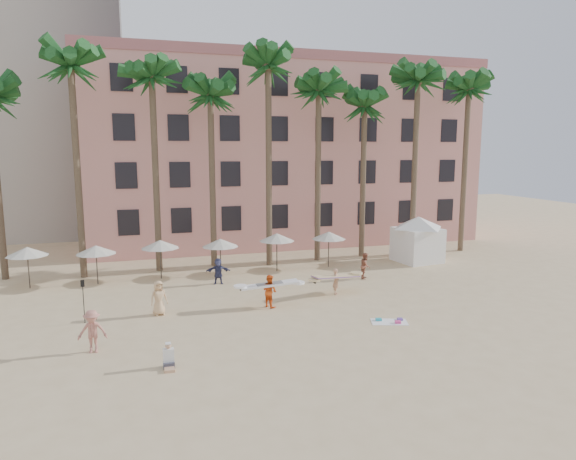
# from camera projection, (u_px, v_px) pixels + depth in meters

# --- Properties ---
(ground) EXTENTS (120.00, 120.00, 0.00)m
(ground) POSITION_uv_depth(u_px,v_px,m) (286.00, 336.00, 23.94)
(ground) COLOR #D1B789
(ground) RESTS_ON ground
(pink_hotel) EXTENTS (35.00, 14.00, 16.00)m
(pink_hotel) POSITION_uv_depth(u_px,v_px,m) (279.00, 155.00, 49.24)
(pink_hotel) COLOR #E09288
(pink_hotel) RESTS_ON ground
(palm_row) EXTENTS (44.40, 5.40, 16.30)m
(palm_row) POSITION_uv_depth(u_px,v_px,m) (232.00, 86.00, 36.20)
(palm_row) COLOR brown
(palm_row) RESTS_ON ground
(umbrella_row) EXTENTS (22.50, 2.70, 2.73)m
(umbrella_row) POSITION_uv_depth(u_px,v_px,m) (191.00, 243.00, 34.52)
(umbrella_row) COLOR #332B23
(umbrella_row) RESTS_ON ground
(cabana) EXTENTS (5.07, 5.07, 3.50)m
(cabana) POSITION_uv_depth(u_px,v_px,m) (418.00, 235.00, 39.28)
(cabana) COLOR white
(cabana) RESTS_ON ground
(beach_towel) EXTENTS (2.02, 1.52, 0.14)m
(beach_towel) POSITION_uv_depth(u_px,v_px,m) (390.00, 321.00, 25.84)
(beach_towel) COLOR white
(beach_towel) RESTS_ON ground
(carrier_yellow) EXTENTS (3.18, 1.50, 1.57)m
(carrier_yellow) POSITION_uv_depth(u_px,v_px,m) (336.00, 279.00, 30.62)
(carrier_yellow) COLOR tan
(carrier_yellow) RESTS_ON ground
(carrier_white) EXTENTS (3.26, 1.10, 1.81)m
(carrier_white) POSITION_uv_depth(u_px,v_px,m) (270.00, 290.00, 28.17)
(carrier_white) COLOR #EC5718
(carrier_white) RESTS_ON ground
(beachgoers) EXTENTS (17.75, 10.41, 1.88)m
(beachgoers) POSITION_uv_depth(u_px,v_px,m) (211.00, 290.00, 28.36)
(beachgoers) COLOR #97553E
(beachgoers) RESTS_ON ground
(paddle) EXTENTS (0.18, 0.04, 2.23)m
(paddle) POSITION_uv_depth(u_px,v_px,m) (83.00, 296.00, 25.46)
(paddle) COLOR black
(paddle) RESTS_ON ground
(seated_man) EXTENTS (0.44, 0.77, 1.00)m
(seated_man) POSITION_uv_depth(u_px,v_px,m) (169.00, 359.00, 20.42)
(seated_man) COLOR #3F3F4C
(seated_man) RESTS_ON ground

